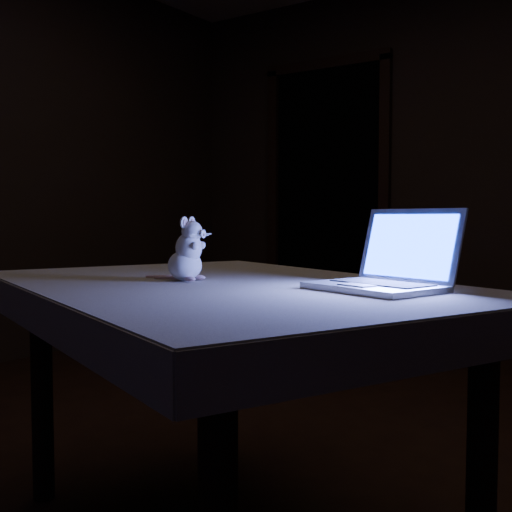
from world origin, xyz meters
The scene contains 7 objects.
floor centered at (0.00, 0.00, 0.00)m, with size 5.00×5.00×0.00m, color black.
back_wall centered at (0.00, 2.50, 1.30)m, with size 4.50×0.04×2.60m, color black.
doorway centered at (-1.10, 2.50, 1.06)m, with size 1.06×0.36×2.13m, color black, non-canonical shape.
table centered at (0.27, -0.59, 0.36)m, with size 1.35×0.87×0.72m, color black, non-canonical shape.
tablecloth centered at (0.35, -0.55, 0.68)m, with size 1.45×0.96×0.09m, color #C0B5A1, non-canonical shape.
laptop centered at (0.68, -0.54, 0.83)m, with size 0.30×0.26×0.20m, color silver, non-canonical shape.
plush_mouse centered at (0.15, -0.62, 0.82)m, with size 0.13×0.13×0.17m, color white, non-canonical shape.
Camera 1 is at (1.32, -1.95, 0.91)m, focal length 45.00 mm.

